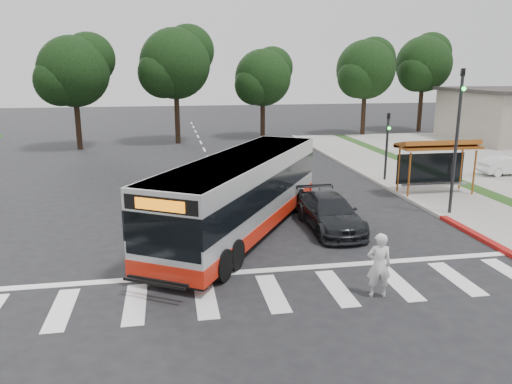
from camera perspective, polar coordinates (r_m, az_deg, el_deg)
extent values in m
plane|color=black|center=(19.74, -1.11, -5.28)|extent=(140.00, 140.00, 0.00)
cube|color=gray|center=(30.52, 17.25, 1.18)|extent=(4.00, 40.00, 0.12)
cube|color=#9E9991|center=(29.66, 13.81, 1.08)|extent=(0.30, 40.00, 0.15)
cube|color=maroon|center=(21.26, 24.64, -4.97)|extent=(0.32, 6.00, 0.15)
cube|color=silver|center=(15.19, 1.90, -11.44)|extent=(18.00, 2.60, 0.01)
cylinder|color=#924B18|center=(26.24, 17.10, 1.87)|extent=(0.10, 0.10, 2.30)
cylinder|color=#924B18|center=(28.06, 23.67, 2.06)|extent=(0.10, 0.10, 2.30)
cylinder|color=#924B18|center=(27.29, 15.97, 2.40)|extent=(0.10, 0.10, 2.30)
cylinder|color=#924B18|center=(29.04, 22.38, 2.56)|extent=(0.10, 0.10, 2.30)
cube|color=#924B18|center=(27.39, 20.10, 4.89)|extent=(4.20, 1.60, 0.12)
cube|color=#924B18|center=(27.41, 20.07, 5.22)|extent=(4.20, 1.32, 0.51)
cube|color=black|center=(28.11, 19.28, 2.58)|extent=(3.80, 0.06, 1.60)
cube|color=gray|center=(27.75, 19.75, 0.82)|extent=(3.60, 0.40, 0.08)
cylinder|color=black|center=(23.72, 21.89, 5.09)|extent=(0.14, 0.14, 6.50)
imported|color=black|center=(23.49, 22.52, 11.72)|extent=(0.16, 0.20, 1.00)
sphere|color=#19E533|center=(23.35, 22.67, 10.83)|extent=(0.18, 0.18, 0.18)
cylinder|color=black|center=(30.00, 14.70, 4.92)|extent=(0.14, 0.14, 4.00)
imported|color=black|center=(29.81, 14.88, 7.76)|extent=(0.16, 0.20, 1.00)
sphere|color=#19E533|center=(29.68, 14.98, 7.05)|extent=(0.18, 0.18, 0.18)
cylinder|color=black|center=(50.27, 12.18, 8.95)|extent=(0.44, 0.44, 4.40)
sphere|color=black|center=(50.09, 12.42, 13.51)|extent=(5.60, 5.60, 5.60)
sphere|color=black|center=(51.30, 13.31, 14.58)|extent=(4.20, 4.20, 4.20)
sphere|color=black|center=(49.09, 11.61, 12.72)|extent=(3.92, 3.92, 3.92)
cylinder|color=black|center=(55.04, 18.25, 9.11)|extent=(0.44, 0.44, 4.84)
sphere|color=black|center=(54.88, 18.61, 13.68)|extent=(5.60, 5.60, 5.60)
sphere|color=black|center=(56.17, 19.32, 14.75)|extent=(4.20, 4.20, 4.20)
sphere|color=black|center=(53.81, 17.96, 12.91)|extent=(3.92, 3.92, 3.92)
cylinder|color=black|center=(44.60, -9.00, 8.62)|extent=(0.44, 0.44, 4.84)
sphere|color=black|center=(44.40, -9.22, 14.28)|extent=(6.00, 6.00, 6.00)
sphere|color=black|center=(45.36, -7.73, 15.72)|extent=(4.50, 4.50, 4.50)
sphere|color=black|center=(43.65, -10.58, 13.22)|extent=(4.20, 4.20, 4.20)
cylinder|color=black|center=(47.46, 0.77, 8.58)|extent=(0.44, 0.44, 3.96)
sphere|color=black|center=(47.25, 0.78, 12.93)|extent=(5.20, 5.20, 5.20)
sphere|color=black|center=(48.21, 1.86, 14.02)|extent=(3.90, 3.90, 3.90)
sphere|color=black|center=(46.46, -0.19, 12.14)|extent=(3.64, 3.64, 3.64)
cylinder|color=black|center=(43.21, -19.68, 7.52)|extent=(0.44, 0.44, 4.40)
sphere|color=black|center=(42.99, -20.13, 12.81)|extent=(5.60, 5.60, 5.60)
sphere|color=black|center=(43.65, -18.56, 14.26)|extent=(4.20, 4.20, 4.20)
sphere|color=black|center=(42.49, -21.53, 11.74)|extent=(3.92, 3.92, 3.92)
imported|color=silver|center=(15.03, 13.87, -8.11)|extent=(0.78, 0.58, 1.95)
imported|color=black|center=(20.82, 8.44, -2.37)|extent=(1.97, 4.84, 1.40)
imported|color=silver|center=(34.36, 26.82, 2.73)|extent=(3.50, 1.28, 1.15)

